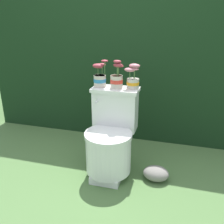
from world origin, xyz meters
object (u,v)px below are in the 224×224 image
at_px(toilet, 111,139).
at_px(potted_plant_middle, 133,79).
at_px(potted_plant_left, 100,77).
at_px(potted_plant_midleft, 117,79).
at_px(garden_stone, 156,173).

height_order(toilet, potted_plant_middle, potted_plant_middle).
relative_size(toilet, potted_plant_left, 3.18).
height_order(potted_plant_midleft, potted_plant_middle, potted_plant_midleft).
bearing_deg(potted_plant_left, toilet, -48.98).
bearing_deg(potted_plant_midleft, potted_plant_middle, 8.14).
distance_m(toilet, potted_plant_middle, 0.56).
bearing_deg(garden_stone, toilet, 178.00).
relative_size(potted_plant_left, garden_stone, 1.06).
bearing_deg(toilet, garden_stone, -2.00).
height_order(toilet, garden_stone, toilet).
xyz_separation_m(potted_plant_middle, garden_stone, (0.27, -0.19, -0.78)).
bearing_deg(garden_stone, potted_plant_midleft, 156.75).
relative_size(potted_plant_left, potted_plant_middle, 1.11).
height_order(potted_plant_midleft, garden_stone, potted_plant_midleft).
distance_m(potted_plant_midleft, garden_stone, 0.90).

